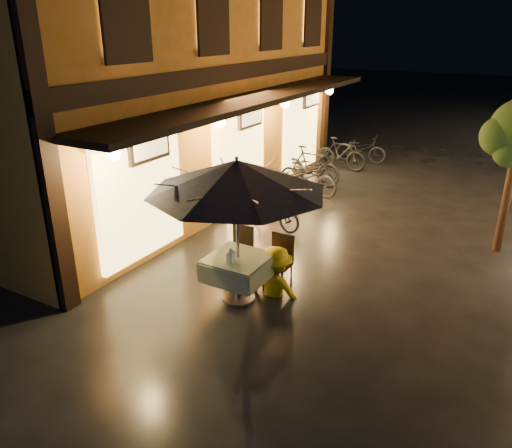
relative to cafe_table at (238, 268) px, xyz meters
The scene contains 16 objects.
ground 1.35m from the cafe_table, 10.82° to the right, with size 90.00×90.00×0.00m, color black.
west_building 6.67m from the cafe_table, 140.20° to the left, with size 5.90×11.40×7.40m.
cafe_table is the anchor object (origin of this frame).
patio_umbrella 1.56m from the cafe_table, 90.00° to the left, with size 2.86×2.86×2.46m.
cafe_chair_left 0.84m from the cafe_table, 118.51° to the left, with size 0.42×0.42×0.97m.
cafe_chair_right 0.84m from the cafe_table, 61.49° to the left, with size 0.42×0.42×0.97m.
table_lantern 0.39m from the cafe_table, 90.00° to the right, with size 0.16×0.16×0.25m.
person_orange 0.69m from the cafe_table, 125.96° to the left, with size 0.66×0.51×1.36m, color red.
person_yellow 0.71m from the cafe_table, 49.04° to the left, with size 1.06×0.61×1.65m, color yellow.
bicycle_0 3.25m from the cafe_table, 108.52° to the left, with size 0.55×1.58×0.83m, color black.
bicycle_1 4.60m from the cafe_table, 110.76° to the left, with size 0.48×1.68×1.01m, color black.
bicycle_2 5.90m from the cafe_table, 102.71° to the left, with size 0.65×1.85×0.97m, color black.
bicycle_3 6.73m from the cafe_table, 103.50° to the left, with size 0.52×1.83×1.10m, color black.
bicycle_4 6.81m from the cafe_table, 103.13° to the left, with size 0.59×1.68×0.88m, color black.
bicycle_5 8.59m from the cafe_table, 99.28° to the left, with size 0.47×1.67×1.01m, color black.
bicycle_6 9.76m from the cafe_table, 96.68° to the left, with size 0.59×1.70×0.89m, color black.
Camera 1 is at (2.68, -6.02, 4.32)m, focal length 35.00 mm.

